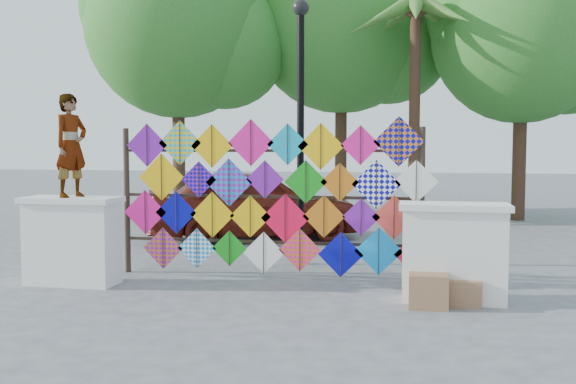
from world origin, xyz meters
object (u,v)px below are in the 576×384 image
(sedan, at_px, (253,204))
(lamppost, at_px, (301,106))
(kite_rack, at_px, (272,198))
(vendor_woman, at_px, (71,146))

(sedan, bearing_deg, lamppost, -175.82)
(sedan, height_order, lamppost, lamppost)
(sedan, bearing_deg, kite_rack, 172.91)
(kite_rack, bearing_deg, vendor_woman, -161.43)
(vendor_woman, xyz_separation_m, lamppost, (2.98, 2.20, 0.66))
(vendor_woman, height_order, sedan, vendor_woman)
(sedan, relative_size, lamppost, 1.01)
(kite_rack, height_order, lamppost, lamppost)
(kite_rack, bearing_deg, lamppost, 80.18)
(lamppost, bearing_deg, kite_rack, -99.82)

